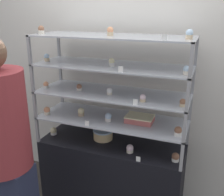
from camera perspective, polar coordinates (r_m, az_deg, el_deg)
back_wall at (r=2.59m, az=3.08°, el=6.35°), size 8.00×0.05×2.60m
display_base at (r=2.65m, az=-0.00°, el=-16.18°), size 1.33×0.48×0.68m
display_riser_lower at (r=2.37m, az=-0.00°, el=-4.80°), size 1.33×0.48×0.24m
display_riser_middle at (r=2.28m, az=-0.00°, el=0.83°), size 1.33×0.48×0.24m
display_riser_upper at (r=2.22m, az=-0.00°, el=6.83°), size 1.33×0.48×0.24m
display_riser_top at (r=2.18m, az=-0.00°, el=13.12°), size 1.33×0.48×0.24m
layer_cake_centerpiece at (r=2.52m, az=-1.96°, el=-7.86°), size 0.19×0.19×0.10m
sheet_cake_frosted at (r=2.30m, az=6.04°, el=-4.52°), size 0.24×0.17×0.06m
cupcake_0 at (r=2.67m, az=-12.61°, el=-7.05°), size 0.06×0.06×0.07m
cupcake_1 at (r=2.31m, az=3.92°, el=-10.95°), size 0.06×0.06×0.07m
cupcake_2 at (r=2.24m, az=13.66°, el=-12.43°), size 0.06×0.06×0.07m
price_tag_0 at (r=2.19m, az=5.72°, el=-13.09°), size 0.04×0.00×0.04m
cupcake_3 at (r=2.51m, az=-13.97°, el=-2.72°), size 0.06×0.06×0.08m
cupcake_4 at (r=2.43m, az=-6.74°, el=-3.03°), size 0.06×0.06×0.08m
cupcake_5 at (r=2.29m, az=-0.81°, el=-4.22°), size 0.06×0.06×0.08m
cupcake_6 at (r=2.11m, az=14.17°, el=-7.04°), size 0.06×0.06×0.08m
price_tag_1 at (r=2.22m, az=-5.48°, el=-5.50°), size 0.04×0.00×0.04m
cupcake_7 at (r=2.48m, az=-14.18°, el=2.79°), size 0.05×0.05×0.06m
cupcake_8 at (r=2.35m, az=-7.16°, el=2.32°), size 0.05×0.05×0.06m
cupcake_9 at (r=2.21m, az=-0.49°, el=1.43°), size 0.05×0.05×0.06m
cupcake_10 at (r=2.06m, az=6.71°, el=-0.01°), size 0.05×0.05×0.06m
cupcake_11 at (r=2.02m, az=15.16°, el=-1.01°), size 0.05×0.05×0.06m
price_tag_2 at (r=1.99m, az=5.11°, el=-0.89°), size 0.04×0.00×0.04m
cupcake_12 at (r=2.45m, az=-14.02°, el=8.56°), size 0.05×0.05×0.07m
cupcake_13 at (r=2.16m, az=-0.08°, el=7.81°), size 0.05×0.05×0.07m
cupcake_14 at (r=1.94m, az=15.90°, el=5.81°), size 0.05×0.05×0.07m
price_tag_3 at (r=1.96m, az=1.92°, el=6.28°), size 0.04×0.00×0.04m
cupcake_15 at (r=2.37m, az=-15.16°, el=14.14°), size 0.05×0.05×0.07m
cupcake_16 at (r=2.14m, az=-0.47°, el=14.31°), size 0.05×0.05×0.07m
cupcake_17 at (r=1.96m, az=16.50°, el=13.16°), size 0.05×0.05×0.07m
price_tag_4 at (r=1.84m, az=11.29°, el=12.84°), size 0.04×0.00×0.04m
customer_figure at (r=2.02m, az=-22.69°, el=-10.54°), size 0.40×0.40×1.72m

